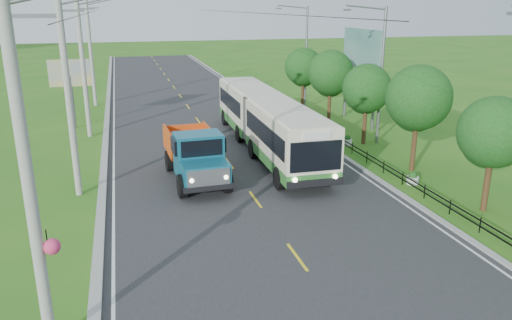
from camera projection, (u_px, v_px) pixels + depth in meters
name	position (u px, v px, depth m)	size (l,w,h in m)	color
ground	(297.00, 257.00, 18.68)	(240.00, 240.00, 0.00)	#276919
road	(206.00, 132.00, 37.11)	(14.00, 120.00, 0.02)	#28282B
curb_left	(106.00, 138.00, 35.28)	(0.40, 120.00, 0.15)	#9E9E99
curb_right	(297.00, 126.00, 38.89)	(0.30, 120.00, 0.10)	#9E9E99
edge_line_left	(114.00, 138.00, 35.44)	(0.12, 120.00, 0.00)	silver
edge_line_right	(291.00, 126.00, 38.77)	(0.12, 120.00, 0.00)	silver
centre_dash	(297.00, 257.00, 18.68)	(0.12, 2.20, 0.00)	yellow
railing_right	(339.00, 141.00, 33.50)	(0.04, 40.00, 0.60)	black
pole_nearest	(30.00, 178.00, 12.39)	(3.51, 0.44, 10.00)	gray
pole_near	(69.00, 93.00, 23.39)	(3.51, 0.32, 10.00)	gray
pole_mid	(83.00, 65.00, 34.45)	(3.51, 0.32, 10.00)	gray
pole_far	(91.00, 50.00, 45.51)	(3.51, 0.32, 10.00)	gray
tree_second	(493.00, 135.00, 22.08)	(3.18, 3.26, 5.30)	#382314
tree_third	(418.00, 101.00, 27.47)	(3.60, 3.62, 6.00)	#382314
tree_fourth	(366.00, 91.00, 33.12)	(3.24, 3.31, 5.40)	#382314
tree_fifth	(330.00, 75.00, 38.56)	(3.48, 3.52, 5.80)	#382314
tree_back	(303.00, 69.00, 44.15)	(3.30, 3.36, 5.50)	#382314
streetlight_mid	(380.00, 71.00, 32.79)	(3.02, 0.20, 9.07)	slate
streetlight_far	(305.00, 52.00, 45.69)	(3.02, 0.20, 9.07)	slate
planter_near	(413.00, 179.00, 26.28)	(0.64, 0.64, 0.67)	silver
planter_mid	(347.00, 141.00, 33.65)	(0.64, 0.64, 0.67)	silver
planter_far	(305.00, 116.00, 41.02)	(0.64, 0.64, 0.67)	silver
billboard_left	(70.00, 77.00, 37.27)	(3.00, 0.20, 5.20)	slate
billboard_right	(361.00, 55.00, 38.60)	(0.24, 6.00, 7.30)	slate
bus	(266.00, 119.00, 32.00)	(3.24, 17.90, 3.44)	#2D6E2C
dump_truck	(195.00, 152.00, 26.47)	(2.88, 6.79, 2.81)	#12576F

